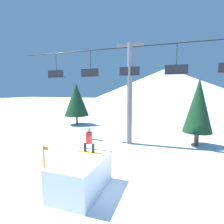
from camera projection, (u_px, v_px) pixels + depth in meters
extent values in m
plane|color=white|center=(110.00, 186.00, 9.04)|extent=(220.00, 220.00, 0.00)
cone|color=silver|center=(166.00, 85.00, 82.74)|extent=(75.64, 75.64, 15.56)
cube|color=white|center=(82.00, 175.00, 8.55)|extent=(2.02, 3.20, 1.58)
cube|color=silver|center=(95.00, 150.00, 9.91)|extent=(2.02, 0.10, 0.06)
cube|color=yellow|center=(89.00, 152.00, 9.42)|extent=(1.37, 0.26, 0.03)
cylinder|color=black|center=(85.00, 147.00, 9.47)|extent=(0.15, 0.15, 0.47)
cylinder|color=black|center=(93.00, 148.00, 9.31)|extent=(0.15, 0.15, 0.47)
cylinder|color=red|center=(89.00, 138.00, 9.32)|extent=(0.34, 0.34, 0.62)
sphere|color=#B2B2B7|center=(89.00, 130.00, 9.27)|extent=(0.25, 0.25, 0.25)
cylinder|color=slate|center=(130.00, 95.00, 15.78)|extent=(0.49, 0.49, 9.10)
cube|color=slate|center=(130.00, 45.00, 15.26)|extent=(2.40, 0.24, 0.24)
cylinder|color=black|center=(130.00, 47.00, 15.28)|extent=(22.79, 0.08, 0.08)
cylinder|color=#28282D|center=(56.00, 65.00, 17.93)|extent=(0.06, 0.06, 2.41)
cube|color=#232328|center=(57.00, 77.00, 18.07)|extent=(1.80, 0.44, 0.08)
cube|color=#232328|center=(56.00, 74.00, 17.86)|extent=(1.80, 0.08, 0.70)
cylinder|color=#28282D|center=(90.00, 63.00, 16.68)|extent=(0.06, 0.06, 2.41)
cube|color=#232328|center=(91.00, 76.00, 16.82)|extent=(1.80, 0.44, 0.08)
cube|color=#232328|center=(90.00, 72.00, 16.61)|extent=(1.80, 0.08, 0.70)
cylinder|color=#28282D|center=(130.00, 61.00, 15.43)|extent=(0.06, 0.06, 2.41)
cube|color=#232328|center=(130.00, 75.00, 15.57)|extent=(1.80, 0.44, 0.08)
cube|color=#232328|center=(129.00, 71.00, 15.36)|extent=(1.80, 0.08, 0.70)
cylinder|color=#28282D|center=(177.00, 59.00, 14.18)|extent=(0.06, 0.06, 2.41)
cube|color=#232328|center=(176.00, 74.00, 14.32)|extent=(1.80, 0.44, 0.08)
cube|color=#232328|center=(176.00, 69.00, 14.11)|extent=(1.80, 0.08, 0.70)
cylinder|color=#4C3823|center=(196.00, 139.00, 15.66)|extent=(0.38, 0.38, 1.23)
cone|color=#14381E|center=(198.00, 106.00, 15.30)|extent=(2.50, 2.50, 4.77)
cylinder|color=#4C3823|center=(77.00, 120.00, 25.58)|extent=(0.27, 0.27, 1.32)
cone|color=#14381E|center=(76.00, 100.00, 25.22)|extent=(3.50, 3.50, 4.68)
cylinder|color=orange|center=(44.00, 160.00, 10.37)|extent=(0.10, 0.10, 1.65)
cube|color=orange|center=(46.00, 148.00, 10.23)|extent=(0.36, 0.02, 0.20)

